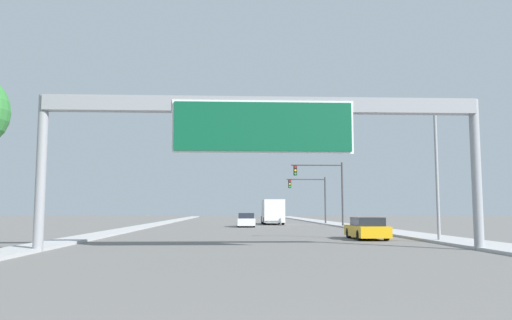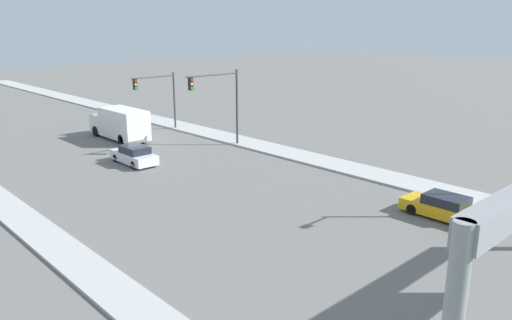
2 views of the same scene
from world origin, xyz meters
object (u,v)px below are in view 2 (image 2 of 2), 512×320
at_px(traffic_light_mid_block, 161,92).
at_px(truck_box_primary, 120,124).
at_px(car_near_center, 134,155).
at_px(traffic_light_near_intersection, 222,96).
at_px(car_mid_left, 443,207).

bearing_deg(traffic_light_mid_block, truck_box_primary, -172.07).
distance_m(car_near_center, truck_box_primary, 9.31).
height_order(truck_box_primary, traffic_light_mid_block, traffic_light_mid_block).
relative_size(car_near_center, traffic_light_near_intersection, 0.66).
height_order(car_near_center, traffic_light_near_intersection, traffic_light_near_intersection).
bearing_deg(traffic_light_mid_block, car_near_center, -132.82).
bearing_deg(truck_box_primary, car_near_center, -112.19).
relative_size(car_mid_left, traffic_light_near_intersection, 0.65).
xyz_separation_m(car_near_center, traffic_light_mid_block, (8.61, 9.29, 3.36)).
bearing_deg(traffic_light_mid_block, car_mid_left, -92.92).
bearing_deg(car_mid_left, traffic_light_mid_block, 87.08).
bearing_deg(traffic_light_near_intersection, car_mid_left, -94.07).
bearing_deg(car_near_center, truck_box_primary, 67.81).
bearing_deg(traffic_light_mid_block, traffic_light_near_intersection, -90.43).
distance_m(car_near_center, car_mid_left, 23.37).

